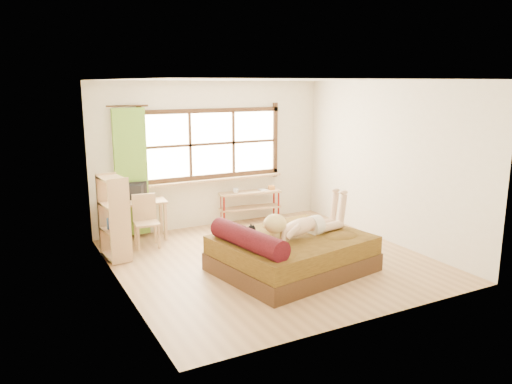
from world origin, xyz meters
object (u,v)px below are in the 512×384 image
woman (304,215)px  desk (133,207)px  pipe_shelf (250,199)px  chair (145,218)px  bed (290,253)px  bookshelf (114,218)px  kitten (244,233)px

woman → desk: 3.11m
desk → pipe_shelf: 2.31m
chair → pipe_shelf: size_ratio=0.70×
bed → chair: (-1.51, 2.10, 0.20)m
pipe_shelf → bookshelf: bearing=-154.1°
pipe_shelf → bookshelf: size_ratio=0.96×
desk → pipe_shelf: size_ratio=0.93×
desk → chair: (0.11, -0.37, -0.12)m
kitten → pipe_shelf: 2.84m
bed → kitten: 0.77m
bed → kitten: bearing=160.6°
bed → bookshelf: bearing=131.2°
bed → kitten: bed is taller
woman → bookshelf: bearing=133.0°
woman → pipe_shelf: size_ratio=1.15×
bed → chair: 2.59m
desk → pipe_shelf: desk is taller
chair → pipe_shelf: (2.20, 0.49, -0.04)m
pipe_shelf → bookshelf: bookshelf is taller
pipe_shelf → bookshelf: (-2.79, -0.91, 0.21)m
pipe_shelf → bookshelf: 2.94m
bed → bookshelf: (-2.10, 1.68, 0.38)m
desk → woman: bearing=-48.1°
woman → bookshelf: (-2.30, 1.72, -0.16)m
bed → desk: size_ratio=2.00×
woman → desk: bearing=115.6°
kitten → desk: size_ratio=0.27×
woman → bookshelf: size_ratio=1.11×
desk → chair: size_ratio=1.33×
bed → desk: 2.97m
woman → pipe_shelf: woman is taller
kitten → desk: kitten is taller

